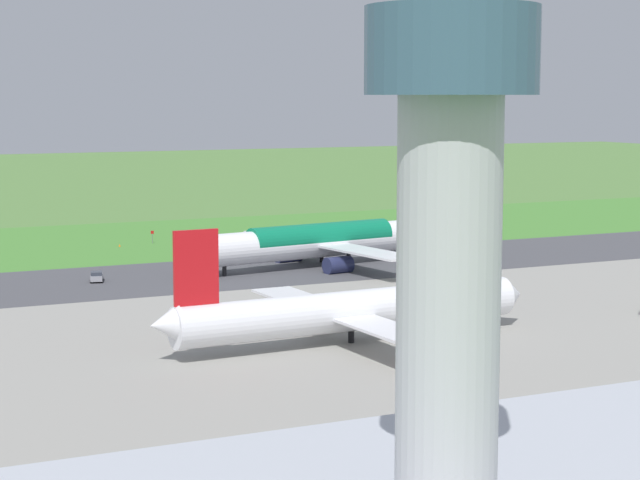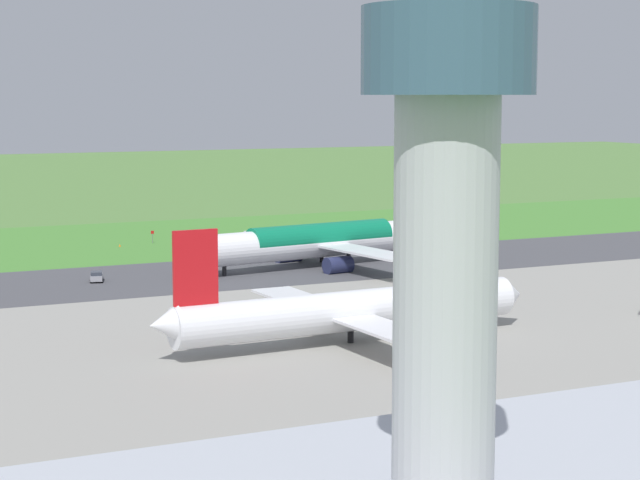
{
  "view_description": "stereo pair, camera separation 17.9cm",
  "coord_description": "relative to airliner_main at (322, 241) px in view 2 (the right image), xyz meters",
  "views": [
    {
      "loc": [
        67.58,
        169.4,
        28.31
      ],
      "look_at": [
        -13.22,
        0.0,
        4.5
      ],
      "focal_mm": 63.8,
      "sensor_mm": 36.0,
      "label": 1
    },
    {
      "loc": [
        67.42,
        169.48,
        28.31
      ],
      "look_at": [
        -13.22,
        0.0,
        4.5
      ],
      "focal_mm": 63.8,
      "sensor_mm": 36.0,
      "label": 2
    }
  ],
  "objects": [
    {
      "name": "ground_plane",
      "position": [
        13.59,
        0.06,
        -4.35
      ],
      "size": [
        800.0,
        800.0,
        0.0
      ],
      "primitive_type": "plane",
      "color": "#547F3D"
    },
    {
      "name": "traffic_cone_orange",
      "position": [
        23.74,
        -39.07,
        -4.08
      ],
      "size": [
        0.4,
        0.4,
        0.55
      ],
      "primitive_type": "cone",
      "color": "orange",
      "rests_on": "ground"
    },
    {
      "name": "grass_verge_foreground",
      "position": [
        13.59,
        -39.31,
        -4.33
      ],
      "size": [
        600.0,
        80.0,
        0.04
      ],
      "primitive_type": "cube",
      "color": "#478534",
      "rests_on": "ground"
    },
    {
      "name": "airliner_main",
      "position": [
        0.0,
        0.0,
        0.0
      ],
      "size": [
        54.06,
        44.4,
        15.88
      ],
      "color": "white",
      "rests_on": "ground"
    },
    {
      "name": "airliner_parked_mid",
      "position": [
        22.87,
        54.99,
        -0.47
      ],
      "size": [
        48.73,
        39.83,
        14.23
      ],
      "color": "white",
      "rests_on": "ground"
    },
    {
      "name": "no_stopping_sign",
      "position": [
        16.63,
        -41.28,
        -2.88
      ],
      "size": [
        0.6,
        0.1,
        2.46
      ],
      "color": "slate",
      "rests_on": "ground"
    },
    {
      "name": "service_car_followme",
      "position": [
        38.07,
        -0.6,
        -3.51
      ],
      "size": [
        2.86,
        4.53,
        1.62
      ],
      "color": "gray",
      "rests_on": "ground"
    },
    {
      "name": "runway_asphalt",
      "position": [
        13.59,
        0.06,
        -4.32
      ],
      "size": [
        600.0,
        31.84,
        0.06
      ],
      "primitive_type": "cube",
      "color": "#47474C",
      "rests_on": "ground"
    },
    {
      "name": "apron_concrete",
      "position": [
        13.59,
        56.86,
        -4.33
      ],
      "size": [
        440.0,
        110.0,
        0.05
      ],
      "primitive_type": "cube",
      "color": "gray",
      "rests_on": "ground"
    }
  ]
}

